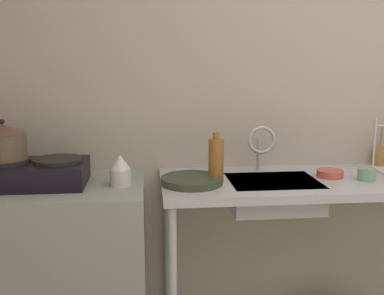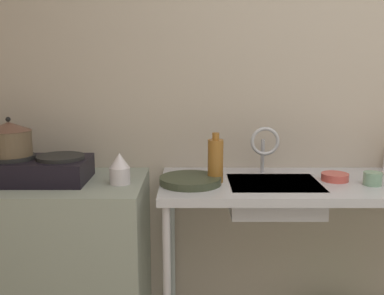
% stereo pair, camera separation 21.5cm
% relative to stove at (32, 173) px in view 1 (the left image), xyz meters
% --- Properties ---
extents(wall_back, '(5.21, 0.10, 2.66)m').
position_rel_stove_xyz_m(wall_back, '(1.71, 0.34, 0.36)').
color(wall_back, '#AA9D8F').
rests_on(wall_back, ground).
extents(counter_concrete, '(0.98, 0.58, 0.90)m').
position_rel_stove_xyz_m(counter_concrete, '(0.03, 0.00, -0.51)').
color(counter_concrete, gray).
rests_on(counter_concrete, ground).
extents(counter_sink, '(1.51, 0.58, 0.90)m').
position_rel_stove_xyz_m(counter_sink, '(1.36, -0.00, -0.13)').
color(counter_sink, '#ABACB5').
rests_on(counter_sink, ground).
extents(stove, '(0.50, 0.31, 0.13)m').
position_rel_stove_xyz_m(stove, '(0.00, 0.00, 0.00)').
color(stove, black).
rests_on(stove, counter_concrete).
extents(pot_on_left_burner, '(0.21, 0.21, 0.19)m').
position_rel_stove_xyz_m(pot_on_left_burner, '(-0.12, 0.00, 0.15)').
color(pot_on_left_burner, brown).
rests_on(pot_on_left_burner, stove).
extents(percolator, '(0.10, 0.10, 0.15)m').
position_rel_stove_xyz_m(percolator, '(0.41, -0.05, 0.01)').
color(percolator, silver).
rests_on(percolator, counter_concrete).
extents(sink_basin, '(0.43, 0.35, 0.14)m').
position_rel_stove_xyz_m(sink_basin, '(1.15, -0.02, -0.13)').
color(sink_basin, '#ABACB5').
rests_on(sink_basin, counter_sink).
extents(faucet, '(0.15, 0.08, 0.25)m').
position_rel_stove_xyz_m(faucet, '(1.13, 0.12, 0.10)').
color(faucet, '#ABACB5').
rests_on(faucet, counter_sink).
extents(frying_pan, '(0.30, 0.30, 0.03)m').
position_rel_stove_xyz_m(frying_pan, '(0.75, -0.05, -0.04)').
color(frying_pan, '#333A28').
rests_on(frying_pan, counter_sink).
extents(cup_by_rack, '(0.09, 0.09, 0.06)m').
position_rel_stove_xyz_m(cup_by_rack, '(1.61, -0.07, -0.03)').
color(cup_by_rack, gray).
rests_on(cup_by_rack, counter_sink).
extents(small_bowl_on_drainboard, '(0.13, 0.13, 0.04)m').
position_rel_stove_xyz_m(small_bowl_on_drainboard, '(1.46, 0.01, -0.04)').
color(small_bowl_on_drainboard, '#BA4A42').
rests_on(small_bowl_on_drainboard, counter_sink).
extents(bottle_by_sink, '(0.08, 0.08, 0.24)m').
position_rel_stove_xyz_m(bottle_by_sink, '(0.87, -0.02, 0.05)').
color(bottle_by_sink, brown).
rests_on(bottle_by_sink, counter_sink).
extents(utensil_jar, '(0.06, 0.06, 0.23)m').
position_rel_stove_xyz_m(utensil_jar, '(1.84, 0.24, -0.00)').
color(utensil_jar, '#A5733D').
rests_on(utensil_jar, counter_sink).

